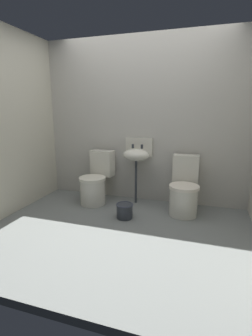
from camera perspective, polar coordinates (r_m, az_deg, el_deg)
The scene contains 7 objects.
ground_plane at distance 3.10m, azimuth -1.62°, elevation -14.58°, with size 3.52×2.63×0.08m, color slate.
wall_back at distance 3.87m, azimuth 4.08°, elevation 10.61°, with size 3.52×0.10×2.46m, color #B7B3A9.
wall_left at distance 3.69m, azimuth -25.86°, elevation 9.20°, with size 0.10×2.43×2.46m, color #BCB8A3.
toilet_left at distance 3.85m, azimuth -6.94°, elevation -3.21°, with size 0.46×0.64×0.78m.
toilet_right at distance 3.53m, azimuth 13.16°, elevation -5.03°, with size 0.42×0.61×0.78m.
sink at distance 3.73m, azimuth 2.46°, elevation 3.15°, with size 0.42×0.35×0.99m.
bucket at distance 3.35m, azimuth -0.32°, elevation -9.72°, with size 0.23×0.23×0.20m.
Camera 1 is at (0.92, -2.58, 1.41)m, focal length 26.62 mm.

